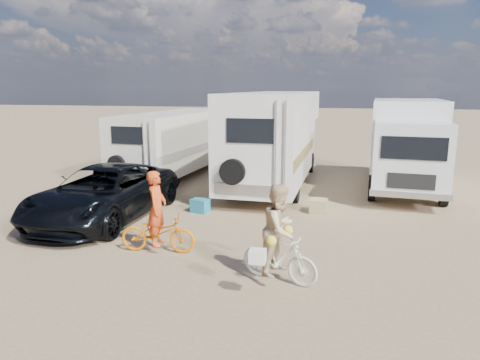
% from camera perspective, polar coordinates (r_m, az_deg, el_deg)
% --- Properties ---
extents(ground, '(140.00, 140.00, 0.00)m').
position_cam_1_polar(ground, '(10.52, 1.89, -8.21)').
color(ground, '#977B5A').
rests_on(ground, ground).
extents(rv_main, '(2.71, 8.79, 3.45)m').
position_cam_1_polar(rv_main, '(16.58, 4.71, 5.38)').
color(rv_main, white).
rests_on(rv_main, ground).
extents(rv_left, '(2.72, 7.02, 2.64)m').
position_cam_1_polar(rv_left, '(18.10, -8.69, 4.54)').
color(rv_left, silver).
rests_on(rv_left, ground).
extents(box_truck, '(2.90, 6.23, 3.20)m').
position_cam_1_polar(box_truck, '(16.45, 21.01, 4.11)').
color(box_truck, silver).
rests_on(box_truck, ground).
extents(dark_suv, '(2.69, 5.45, 1.49)m').
position_cam_1_polar(dark_suv, '(12.76, -17.41, -1.65)').
color(dark_suv, black).
rests_on(dark_suv, ground).
extents(bike_man, '(1.74, 0.75, 0.89)m').
position_cam_1_polar(bike_man, '(10.00, -10.68, -6.81)').
color(bike_man, '#D26801').
rests_on(bike_man, ground).
extents(bike_woman, '(1.62, 0.92, 0.94)m').
position_cam_1_polar(bike_woman, '(8.42, 5.16, -10.13)').
color(bike_woman, beige).
rests_on(bike_woman, ground).
extents(rider_man, '(0.46, 0.65, 1.68)m').
position_cam_1_polar(rider_man, '(9.88, -10.77, -4.64)').
color(rider_man, '#D44517').
rests_on(rider_man, ground).
extents(rider_woman, '(0.89, 1.00, 1.72)m').
position_cam_1_polar(rider_woman, '(8.28, 5.21, -7.62)').
color(rider_woman, tan).
rests_on(rider_woman, ground).
extents(cooler, '(0.57, 0.47, 0.40)m').
position_cam_1_polar(cooler, '(12.99, -5.25, -3.37)').
color(cooler, teal).
rests_on(cooler, ground).
extents(crate, '(0.52, 0.52, 0.41)m').
position_cam_1_polar(crate, '(13.10, 10.23, -3.36)').
color(crate, '#938656').
rests_on(crate, ground).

